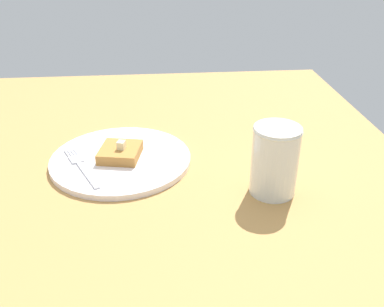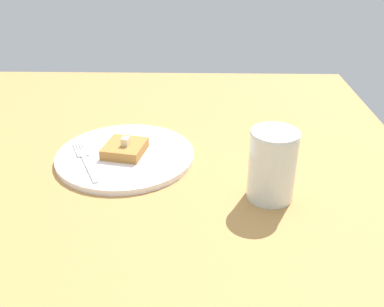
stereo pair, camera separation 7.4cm
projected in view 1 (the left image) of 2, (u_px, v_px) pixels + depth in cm
name	position (u px, v px, depth cm)	size (l,w,h in cm)	color
table_surface	(74.00, 200.00, 72.08)	(125.25, 125.25, 2.74)	#B08146
plate	(121.00, 159.00, 80.38)	(26.21, 26.21, 1.09)	white
toast_slice_center	(120.00, 152.00, 79.68)	(7.19, 7.60, 1.95)	#B07635
butter_pat_primary	(121.00, 145.00, 78.54)	(1.48, 1.33, 1.48)	beige
fork	(80.00, 165.00, 77.16)	(8.21, 15.05, 0.36)	silver
syrup_jar	(275.00, 162.00, 69.21)	(7.78, 7.78, 11.81)	#431A06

